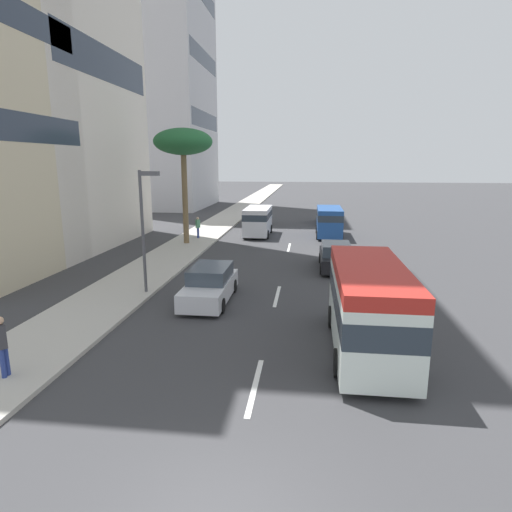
{
  "coord_description": "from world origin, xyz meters",
  "views": [
    {
      "loc": [
        -5.96,
        -1.38,
        6.18
      ],
      "look_at": [
        15.88,
        1.32,
        1.34
      ],
      "focal_mm": 30.16,
      "sensor_mm": 36.0,
      "label": 1
    }
  ],
  "objects_px": {
    "car_sixth": "(336,257)",
    "car_seventh": "(260,217)",
    "car_lead": "(210,285)",
    "pedestrian_near_lamp": "(198,226)",
    "pedestrian_mid_block": "(2,343)",
    "street_lamp": "(145,216)",
    "van_third": "(329,220)",
    "minibus_fourth": "(369,305)",
    "van_second": "(258,220)",
    "car_fifth": "(328,215)",
    "palm_tree": "(183,143)"
  },
  "relations": [
    {
      "from": "minibus_fourth",
      "to": "car_sixth",
      "type": "bearing_deg",
      "value": 2.06
    },
    {
      "from": "van_third",
      "to": "minibus_fourth",
      "type": "height_order",
      "value": "minibus_fourth"
    },
    {
      "from": "pedestrian_near_lamp",
      "to": "pedestrian_mid_block",
      "type": "distance_m",
      "value": 23.11
    },
    {
      "from": "minibus_fourth",
      "to": "car_seventh",
      "type": "distance_m",
      "value": 29.71
    },
    {
      "from": "van_second",
      "to": "van_third",
      "type": "relative_size",
      "value": 0.95
    },
    {
      "from": "car_lead",
      "to": "minibus_fourth",
      "type": "bearing_deg",
      "value": 54.79
    },
    {
      "from": "car_lead",
      "to": "pedestrian_near_lamp",
      "type": "height_order",
      "value": "pedestrian_near_lamp"
    },
    {
      "from": "car_fifth",
      "to": "van_second",
      "type": "bearing_deg",
      "value": 143.16
    },
    {
      "from": "van_second",
      "to": "palm_tree",
      "type": "bearing_deg",
      "value": -45.32
    },
    {
      "from": "car_lead",
      "to": "car_fifth",
      "type": "distance_m",
      "value": 26.84
    },
    {
      "from": "van_second",
      "to": "car_fifth",
      "type": "relative_size",
      "value": 1.09
    },
    {
      "from": "van_third",
      "to": "pedestrian_near_lamp",
      "type": "bearing_deg",
      "value": 105.07
    },
    {
      "from": "pedestrian_near_lamp",
      "to": "car_fifth",
      "type": "bearing_deg",
      "value": 169.19
    },
    {
      "from": "van_second",
      "to": "minibus_fourth",
      "type": "relative_size",
      "value": 0.76
    },
    {
      "from": "van_second",
      "to": "street_lamp",
      "type": "relative_size",
      "value": 0.89
    },
    {
      "from": "car_seventh",
      "to": "van_third",
      "type": "bearing_deg",
      "value": 46.14
    },
    {
      "from": "car_fifth",
      "to": "palm_tree",
      "type": "bearing_deg",
      "value": 139.78
    },
    {
      "from": "car_lead",
      "to": "car_fifth",
      "type": "bearing_deg",
      "value": 166.47
    },
    {
      "from": "minibus_fourth",
      "to": "pedestrian_near_lamp",
      "type": "relative_size",
      "value": 3.93
    },
    {
      "from": "car_seventh",
      "to": "car_lead",
      "type": "bearing_deg",
      "value": 1.23
    },
    {
      "from": "pedestrian_near_lamp",
      "to": "car_lead",
      "type": "bearing_deg",
      "value": 50.46
    },
    {
      "from": "van_second",
      "to": "street_lamp",
      "type": "xyz_separation_m",
      "value": [
        -17.24,
        3.17,
        2.36
      ]
    },
    {
      "from": "car_sixth",
      "to": "car_seventh",
      "type": "xyz_separation_m",
      "value": [
        17.73,
        6.48,
        0.0
      ]
    },
    {
      "from": "van_second",
      "to": "car_seventh",
      "type": "bearing_deg",
      "value": -174.96
    },
    {
      "from": "minibus_fourth",
      "to": "street_lamp",
      "type": "bearing_deg",
      "value": 61.95
    },
    {
      "from": "car_sixth",
      "to": "pedestrian_mid_block",
      "type": "distance_m",
      "value": 17.73
    },
    {
      "from": "car_sixth",
      "to": "pedestrian_mid_block",
      "type": "xyz_separation_m",
      "value": [
        -14.54,
        10.13,
        0.41
      ]
    },
    {
      "from": "pedestrian_near_lamp",
      "to": "van_second",
      "type": "bearing_deg",
      "value": 153.25
    },
    {
      "from": "pedestrian_mid_block",
      "to": "street_lamp",
      "type": "height_order",
      "value": "street_lamp"
    },
    {
      "from": "van_third",
      "to": "minibus_fourth",
      "type": "relative_size",
      "value": 0.8
    },
    {
      "from": "car_lead",
      "to": "car_seventh",
      "type": "relative_size",
      "value": 1.15
    },
    {
      "from": "car_seventh",
      "to": "pedestrian_near_lamp",
      "type": "distance_m",
      "value": 10.0
    },
    {
      "from": "car_fifth",
      "to": "car_seventh",
      "type": "height_order",
      "value": "car_fifth"
    },
    {
      "from": "van_third",
      "to": "street_lamp",
      "type": "relative_size",
      "value": 0.94
    },
    {
      "from": "van_second",
      "to": "minibus_fourth",
      "type": "distance_m",
      "value": 23.16
    },
    {
      "from": "car_lead",
      "to": "pedestrian_mid_block",
      "type": "distance_m",
      "value": 8.91
    },
    {
      "from": "car_fifth",
      "to": "pedestrian_mid_block",
      "type": "xyz_separation_m",
      "value": [
        -33.97,
        10.45,
        0.35
      ]
    },
    {
      "from": "van_third",
      "to": "car_fifth",
      "type": "bearing_deg",
      "value": -1.62
    },
    {
      "from": "car_seventh",
      "to": "street_lamp",
      "type": "xyz_separation_m",
      "value": [
        -23.84,
        2.59,
        2.99
      ]
    },
    {
      "from": "car_lead",
      "to": "car_seventh",
      "type": "height_order",
      "value": "car_lead"
    },
    {
      "from": "car_lead",
      "to": "pedestrian_mid_block",
      "type": "xyz_separation_m",
      "value": [
        -7.87,
        4.17,
        0.41
      ]
    },
    {
      "from": "van_second",
      "to": "pedestrian_near_lamp",
      "type": "xyz_separation_m",
      "value": [
        -2.56,
        4.57,
        -0.28
      ]
    },
    {
      "from": "pedestrian_near_lamp",
      "to": "palm_tree",
      "type": "distance_m",
      "value": 6.79
    },
    {
      "from": "van_second",
      "to": "van_third",
      "type": "distance_m",
      "value": 6.0
    },
    {
      "from": "car_lead",
      "to": "palm_tree",
      "type": "xyz_separation_m",
      "value": [
        12.97,
        4.82,
        6.72
      ]
    },
    {
      "from": "van_third",
      "to": "car_fifth",
      "type": "height_order",
      "value": "van_third"
    },
    {
      "from": "van_second",
      "to": "car_sixth",
      "type": "xyz_separation_m",
      "value": [
        -11.12,
        -5.9,
        -0.62
      ]
    },
    {
      "from": "car_seventh",
      "to": "pedestrian_near_lamp",
      "type": "bearing_deg",
      "value": -23.48
    },
    {
      "from": "car_sixth",
      "to": "palm_tree",
      "type": "distance_m",
      "value": 14.18
    },
    {
      "from": "street_lamp",
      "to": "van_third",
      "type": "bearing_deg",
      "value": -27.62
    }
  ]
}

